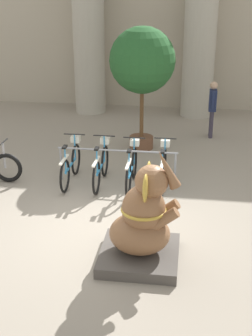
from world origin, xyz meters
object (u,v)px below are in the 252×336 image
at_px(bicycle_3, 163,169).
at_px(person_pedestrian, 212,105).
at_px(potted_tree, 142,63).
at_px(elephant_statue, 143,225).
at_px(bicycle_1, 101,166).
at_px(bicycle_2, 132,168).
at_px(bicycle_0, 71,164).

relative_size(bicycle_3, person_pedestrian, 1.06).
distance_m(bicycle_3, potted_tree, 3.09).
bearing_deg(potted_tree, elephant_statue, -83.54).
xyz_separation_m(bicycle_1, potted_tree, (0.61, 2.39, 1.82)).
bearing_deg(bicycle_3, potted_tree, 107.03).
relative_size(bicycle_2, bicycle_3, 1.00).
xyz_separation_m(bicycle_1, bicycle_3, (1.34, 0.01, 0.00)).
relative_size(elephant_statue, potted_tree, 0.62).
distance_m(bicycle_0, person_pedestrian, 4.77).
height_order(bicycle_3, potted_tree, potted_tree).
height_order(person_pedestrian, potted_tree, potted_tree).
bearing_deg(person_pedestrian, bicycle_2, -116.15).
bearing_deg(bicycle_0, potted_tree, 61.68).
height_order(bicycle_0, potted_tree, potted_tree).
bearing_deg(person_pedestrian, bicycle_1, -124.38).
xyz_separation_m(person_pedestrian, potted_tree, (-1.83, -1.18, 1.30)).
bearing_deg(bicycle_0, bicycle_2, -1.99).
xyz_separation_m(elephant_statue, person_pedestrian, (1.24, 6.42, 0.29)).
relative_size(bicycle_0, person_pedestrian, 1.06).
height_order(bicycle_2, person_pedestrian, person_pedestrian).
bearing_deg(bicycle_1, person_pedestrian, 55.62).
relative_size(bicycle_1, bicycle_2, 1.00).
height_order(bicycle_3, person_pedestrian, person_pedestrian).
height_order(bicycle_2, elephant_statue, elephant_statue).
distance_m(elephant_statue, potted_tree, 5.51).
distance_m(bicycle_2, elephant_statue, 2.87).
relative_size(bicycle_2, potted_tree, 0.54).
xyz_separation_m(bicycle_3, potted_tree, (-0.73, 2.38, 1.82)).
bearing_deg(bicycle_2, person_pedestrian, 63.85).
bearing_deg(bicycle_1, elephant_statue, -67.01).
height_order(bicycle_0, bicycle_2, same).
xyz_separation_m(elephant_statue, potted_tree, (-0.59, 5.24, 1.59)).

